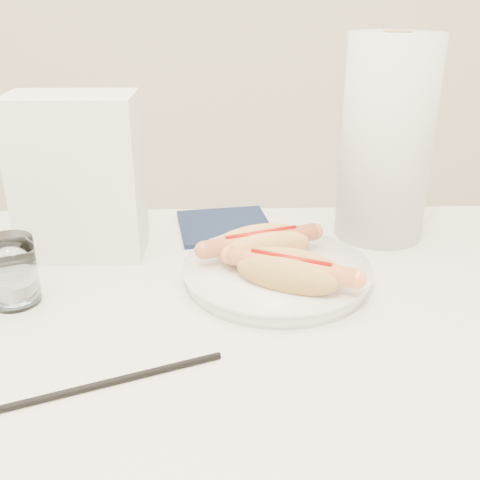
{
  "coord_description": "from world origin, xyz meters",
  "views": [
    {
      "loc": [
        0.07,
        -0.56,
        1.12
      ],
      "look_at": [
        0.09,
        0.11,
        0.82
      ],
      "focal_mm": 42.91,
      "sensor_mm": 36.0,
      "label": 1
    }
  ],
  "objects_px": {
    "plate": "(277,274)",
    "paper_towel_roll": "(387,140)",
    "hotdog_right": "(290,271)",
    "water_glass": "(11,271)",
    "hotdog_left": "(261,245)",
    "napkin_box": "(78,177)",
    "table": "(168,376)"
  },
  "relations": [
    {
      "from": "plate",
      "to": "paper_towel_roll",
      "type": "distance_m",
      "value": 0.28
    },
    {
      "from": "hotdog_right",
      "to": "paper_towel_roll",
      "type": "xyz_separation_m",
      "value": [
        0.16,
        0.21,
        0.11
      ]
    },
    {
      "from": "water_glass",
      "to": "hotdog_left",
      "type": "bearing_deg",
      "value": 12.9
    },
    {
      "from": "napkin_box",
      "to": "paper_towel_roll",
      "type": "bearing_deg",
      "value": 7.61
    },
    {
      "from": "hotdog_left",
      "to": "hotdog_right",
      "type": "height_order",
      "value": "same"
    },
    {
      "from": "table",
      "to": "hotdog_left",
      "type": "distance_m",
      "value": 0.22
    },
    {
      "from": "hotdog_left",
      "to": "hotdog_right",
      "type": "bearing_deg",
      "value": -88.73
    },
    {
      "from": "water_glass",
      "to": "hotdog_right",
      "type": "bearing_deg",
      "value": -1.31
    },
    {
      "from": "water_glass",
      "to": "paper_towel_roll",
      "type": "bearing_deg",
      "value": 21.64
    },
    {
      "from": "water_glass",
      "to": "paper_towel_roll",
      "type": "height_order",
      "value": "paper_towel_roll"
    },
    {
      "from": "table",
      "to": "hotdog_right",
      "type": "bearing_deg",
      "value": 25.42
    },
    {
      "from": "table",
      "to": "plate",
      "type": "xyz_separation_m",
      "value": [
        0.14,
        0.13,
        0.07
      ]
    },
    {
      "from": "hotdog_left",
      "to": "water_glass",
      "type": "bearing_deg",
      "value": 172.7
    },
    {
      "from": "hotdog_right",
      "to": "napkin_box",
      "type": "height_order",
      "value": "napkin_box"
    },
    {
      "from": "hotdog_left",
      "to": "paper_towel_roll",
      "type": "xyz_separation_m",
      "value": [
        0.2,
        0.13,
        0.11
      ]
    },
    {
      "from": "paper_towel_roll",
      "to": "napkin_box",
      "type": "bearing_deg",
      "value": -173.07
    },
    {
      "from": "table",
      "to": "paper_towel_roll",
      "type": "distance_m",
      "value": 0.47
    },
    {
      "from": "paper_towel_roll",
      "to": "hotdog_right",
      "type": "bearing_deg",
      "value": -128.08
    },
    {
      "from": "water_glass",
      "to": "napkin_box",
      "type": "relative_size",
      "value": 0.37
    },
    {
      "from": "table",
      "to": "plate",
      "type": "distance_m",
      "value": 0.2
    },
    {
      "from": "water_glass",
      "to": "table",
      "type": "bearing_deg",
      "value": -22.26
    },
    {
      "from": "hotdog_left",
      "to": "napkin_box",
      "type": "height_order",
      "value": "napkin_box"
    },
    {
      "from": "water_glass",
      "to": "napkin_box",
      "type": "height_order",
      "value": "napkin_box"
    },
    {
      "from": "hotdog_left",
      "to": "water_glass",
      "type": "xyz_separation_m",
      "value": [
        -0.31,
        -0.07,
        0.0
      ]
    },
    {
      "from": "plate",
      "to": "water_glass",
      "type": "xyz_separation_m",
      "value": [
        -0.33,
        -0.05,
        0.03
      ]
    },
    {
      "from": "plate",
      "to": "hotdog_right",
      "type": "distance_m",
      "value": 0.06
    },
    {
      "from": "napkin_box",
      "to": "plate",
      "type": "bearing_deg",
      "value": -19.51
    },
    {
      "from": "hotdog_left",
      "to": "water_glass",
      "type": "distance_m",
      "value": 0.32
    },
    {
      "from": "plate",
      "to": "napkin_box",
      "type": "distance_m",
      "value": 0.31
    },
    {
      "from": "plate",
      "to": "water_glass",
      "type": "bearing_deg",
      "value": -172.21
    },
    {
      "from": "table",
      "to": "hotdog_right",
      "type": "xyz_separation_m",
      "value": [
        0.15,
        0.07,
        0.1
      ]
    },
    {
      "from": "hotdog_left",
      "to": "paper_towel_roll",
      "type": "bearing_deg",
      "value": 13.44
    }
  ]
}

